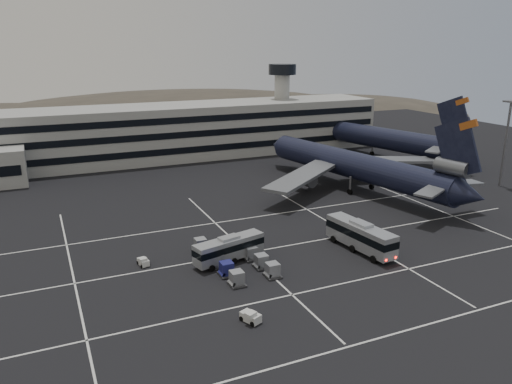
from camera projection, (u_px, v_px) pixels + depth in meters
ground at (296, 256)px, 71.96m from camera, size 260.00×260.00×0.00m
lane_markings at (300, 253)px, 72.96m from camera, size 90.00×55.62×0.01m
terminal at (158, 133)px, 131.14m from camera, size 125.00×26.00×24.00m
hills at (155, 138)px, 231.28m from camera, size 352.00×180.00×44.00m
lightpole_right at (507, 132)px, 104.41m from camera, size 2.40×2.40×18.28m
trijet_main at (357, 166)px, 103.25m from camera, size 46.62×57.43×18.08m
trijet_far at (376, 136)px, 135.34m from camera, size 23.75×56.85×18.08m
bus_near at (361, 235)px, 73.37m from camera, size 4.34×12.80×4.43m
bus_far at (229, 248)px, 69.65m from camera, size 10.95×5.00×3.77m
tug_a at (143, 262)px, 68.80m from camera, size 1.54×2.16×1.27m
tug_b at (251, 317)px, 54.73m from camera, size 2.15×2.60×1.45m
uld_cluster at (235, 259)px, 68.78m from camera, size 8.06×14.85×1.92m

